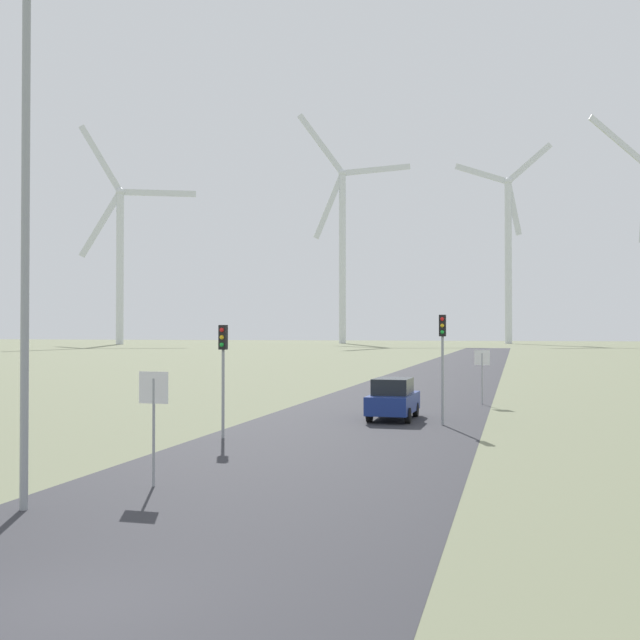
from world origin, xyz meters
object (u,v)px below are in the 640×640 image
Objects in this scene: wind_turbine_left at (342,239)px; stop_sign_far at (482,366)px; car_approaching at (393,399)px; traffic_light_post_near_right at (443,345)px; traffic_light_post_near_left at (223,355)px; wind_turbine_center at (508,246)px; stop_sign_near at (154,406)px; wind_turbine_far_left at (120,249)px; streetlamp at (26,177)px.

stop_sign_far is at bearing -74.86° from wind_turbine_left.
wind_turbine_left is at bearing 103.63° from car_approaching.
traffic_light_post_near_right reaches higher than stop_sign_far.
traffic_light_post_near_right is (7.40, 5.88, 0.32)m from traffic_light_post_near_left.
stop_sign_far is at bearing 60.55° from traffic_light_post_near_left.
wind_turbine_center reaches higher than car_approaching.
wind_turbine_far_left is (-105.28, 182.59, 26.52)m from stop_sign_near.
car_approaching is at bearing 74.60° from streetlamp.
stop_sign_far is 0.05× the size of wind_turbine_center.
stop_sign_far is 0.04× the size of wind_turbine_far_left.
wind_turbine_left is (-43.36, 218.77, 26.21)m from streetlamp.
stop_sign_near is 15.46m from traffic_light_post_near_right.
traffic_light_post_near_left is at bearing -59.23° from wind_turbine_far_left.
wind_turbine_center is at bearing 90.16° from stop_sign_far.
wind_turbine_far_left reaches higher than wind_turbine_center.
stop_sign_near is 24.63m from stop_sign_far.
stop_sign_near reaches higher than car_approaching.
streetlamp is 0.16× the size of wind_turbine_left.
wind_turbine_far_left is at bearing 123.11° from car_approaching.
stop_sign_far is 202.74m from wind_turbine_center.
stop_sign_near is 226.21m from wind_turbine_center.
wind_turbine_far_left is at bearing 120.77° from traffic_light_post_near_left.
stop_sign_far is 17.52m from traffic_light_post_near_left.
stop_sign_far is 9.52m from traffic_light_post_near_right.
streetlamp reaches higher than stop_sign_far.
wind_turbine_far_left is (-103.69, 185.54, 21.25)m from streetlamp.
wind_turbine_far_left is at bearing -151.15° from wind_turbine_left.
wind_turbine_center is at bearing 88.34° from stop_sign_near.
car_approaching is (5.14, 18.67, -6.38)m from streetlamp.
wind_turbine_center reaches higher than stop_sign_near.
streetlamp is 19.15m from traffic_light_post_near_right.
streetlamp is 2.62× the size of traffic_light_post_near_right.
stop_sign_near is at bearing -102.72° from car_approaching.
stop_sign_far reaches higher than stop_sign_near.
car_approaching is at bearing -90.81° from wind_turbine_center.
wind_turbine_left is (-50.82, 201.58, 30.16)m from traffic_light_post_near_right.
stop_sign_far is at bearing -89.84° from wind_turbine_center.
wind_turbine_center reaches higher than traffic_light_post_near_left.
streetlamp is at bearing -90.30° from traffic_light_post_near_left.
wind_turbine_far_left is at bearing 125.24° from stop_sign_far.
stop_sign_far is 0.63× the size of traffic_light_post_near_right.
stop_sign_near is 0.05× the size of wind_turbine_center.
traffic_light_post_near_right is 3.67m from car_approaching.
traffic_light_post_near_right is 203.29m from wind_turbine_far_left.
wind_turbine_far_left is at bearing 123.43° from traffic_light_post_near_right.
traffic_light_post_near_right is at bearing -75.85° from wind_turbine_left.
traffic_light_post_near_right is 211.83m from wind_turbine_center.
car_approaching is 201.13m from wind_turbine_far_left.
wind_turbine_far_left reaches higher than car_approaching.
traffic_light_post_near_right is 210.06m from wind_turbine_left.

